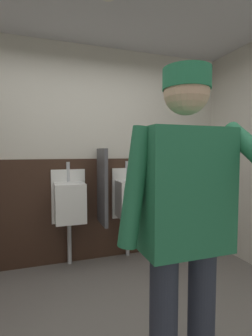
{
  "coord_description": "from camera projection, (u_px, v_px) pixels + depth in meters",
  "views": [
    {
      "loc": [
        -0.47,
        -1.5,
        1.37
      ],
      "look_at": [
        0.1,
        0.15,
        1.25
      ],
      "focal_mm": 26.78,
      "sensor_mm": 36.0,
      "label": 1
    }
  ],
  "objects": [
    {
      "name": "urinal_middle",
      "position": [
        130.0,
        198.0,
        3.16
      ],
      "size": [
        0.4,
        0.34,
        1.24
      ],
      "color": "white",
      "rests_on": "ground_plane"
    },
    {
      "name": "wall_back",
      "position": [
        80.0,
        154.0,
        3.14
      ],
      "size": [
        4.44,
        0.12,
        2.66
      ],
      "primitive_type": "cube",
      "color": "beige",
      "rests_on": "ground_plane"
    },
    {
      "name": "urinal_left",
      "position": [
        70.0,
        202.0,
        2.92
      ],
      "size": [
        0.4,
        0.34,
        1.24
      ],
      "color": "white",
      "rests_on": "ground_plane"
    },
    {
      "name": "wainscot_band_back",
      "position": [
        81.0,
        210.0,
        3.12
      ],
      "size": [
        3.84,
        0.03,
        1.27
      ],
      "primitive_type": "cube",
      "color": "#382319",
      "rests_on": "ground_plane"
    },
    {
      "name": "privacy_divider_panel",
      "position": [
        102.0,
        187.0,
        2.96
      ],
      "size": [
        0.04,
        0.4,
        0.9
      ],
      "primitive_type": "cube",
      "color": "#4C4C51"
    },
    {
      "name": "person",
      "position": [
        185.0,
        218.0,
        1.23
      ],
      "size": [
        0.66,
        0.6,
        1.76
      ],
      "color": "#2D3342",
      "rests_on": "ground_plane"
    }
  ]
}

